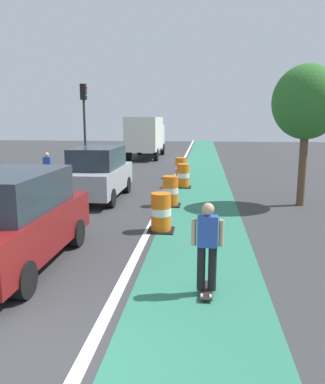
{
  "coord_description": "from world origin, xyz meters",
  "views": [
    {
      "loc": [
        2.42,
        -4.2,
        3.13
      ],
      "look_at": [
        1.29,
        6.42,
        1.1
      ],
      "focal_mm": 36.23,
      "sensor_mm": 36.0,
      "label": 1
    }
  ],
  "objects_px": {
    "skateboarder_on_lane": "(207,246)",
    "traffic_barrel_front": "(161,213)",
    "traffic_light_corner": "(84,112)",
    "parked_suv_nearest": "(14,220)",
    "pedestrian_crossing": "(48,169)",
    "delivery_truck_down_block": "(146,135)",
    "traffic_barrel_back": "(183,176)",
    "parked_suv_second": "(98,173)",
    "street_tree_sidewalk": "(307,103)",
    "traffic_barrel_far": "(181,168)",
    "traffic_barrel_mid": "(170,191)"
  },
  "relations": [
    {
      "from": "skateboarder_on_lane",
      "to": "traffic_barrel_front",
      "type": "height_order",
      "value": "skateboarder_on_lane"
    },
    {
      "from": "traffic_light_corner",
      "to": "parked_suv_nearest",
      "type": "bearing_deg",
      "value": -78.44
    },
    {
      "from": "traffic_barrel_front",
      "to": "pedestrian_crossing",
      "type": "height_order",
      "value": "pedestrian_crossing"
    },
    {
      "from": "delivery_truck_down_block",
      "to": "traffic_barrel_back",
      "type": "bearing_deg",
      "value": -74.64
    },
    {
      "from": "parked_suv_second",
      "to": "street_tree_sidewalk",
      "type": "height_order",
      "value": "street_tree_sidewalk"
    },
    {
      "from": "traffic_barrel_front",
      "to": "traffic_barrel_back",
      "type": "height_order",
      "value": "same"
    },
    {
      "from": "delivery_truck_down_block",
      "to": "street_tree_sidewalk",
      "type": "relative_size",
      "value": 1.52
    },
    {
      "from": "parked_suv_nearest",
      "to": "traffic_light_corner",
      "type": "relative_size",
      "value": 0.9
    },
    {
      "from": "traffic_barrel_far",
      "to": "delivery_truck_down_block",
      "type": "height_order",
      "value": "delivery_truck_down_block"
    },
    {
      "from": "traffic_barrel_mid",
      "to": "skateboarder_on_lane",
      "type": "bearing_deg",
      "value": -79.86
    },
    {
      "from": "traffic_barrel_back",
      "to": "traffic_light_corner",
      "type": "xyz_separation_m",
      "value": [
        -6.09,
        4.91,
        2.97
      ]
    },
    {
      "from": "pedestrian_crossing",
      "to": "street_tree_sidewalk",
      "type": "xyz_separation_m",
      "value": [
        10.68,
        -2.66,
        2.8
      ]
    },
    {
      "from": "delivery_truck_down_block",
      "to": "parked_suv_second",
      "type": "bearing_deg",
      "value": -88.18
    },
    {
      "from": "traffic_barrel_far",
      "to": "delivery_truck_down_block",
      "type": "xyz_separation_m",
      "value": [
        -3.41,
        10.63,
        1.31
      ]
    },
    {
      "from": "traffic_barrel_front",
      "to": "parked_suv_nearest",
      "type": "bearing_deg",
      "value": -133.39
    },
    {
      "from": "parked_suv_second",
      "to": "traffic_barrel_mid",
      "type": "height_order",
      "value": "parked_suv_second"
    },
    {
      "from": "traffic_barrel_mid",
      "to": "traffic_barrel_back",
      "type": "distance_m",
      "value": 3.88
    },
    {
      "from": "parked_suv_nearest",
      "to": "pedestrian_crossing",
      "type": "distance_m",
      "value": 9.98
    },
    {
      "from": "traffic_barrel_front",
      "to": "skateboarder_on_lane",
      "type": "bearing_deg",
      "value": -72.02
    },
    {
      "from": "street_tree_sidewalk",
      "to": "traffic_barrel_far",
      "type": "bearing_deg",
      "value": 128.12
    },
    {
      "from": "parked_suv_nearest",
      "to": "traffic_barrel_front",
      "type": "bearing_deg",
      "value": 46.61
    },
    {
      "from": "pedestrian_crossing",
      "to": "parked_suv_second",
      "type": "bearing_deg",
      "value": -37.63
    },
    {
      "from": "traffic_barrel_back",
      "to": "street_tree_sidewalk",
      "type": "height_order",
      "value": "street_tree_sidewalk"
    },
    {
      "from": "parked_suv_second",
      "to": "delivery_truck_down_block",
      "type": "bearing_deg",
      "value": 91.82
    },
    {
      "from": "pedestrian_crossing",
      "to": "skateboarder_on_lane",
      "type": "bearing_deg",
      "value": -55.15
    },
    {
      "from": "parked_suv_second",
      "to": "traffic_barrel_far",
      "type": "bearing_deg",
      "value": 63.29
    },
    {
      "from": "skateboarder_on_lane",
      "to": "pedestrian_crossing",
      "type": "height_order",
      "value": "skateboarder_on_lane"
    },
    {
      "from": "parked_suv_second",
      "to": "traffic_light_corner",
      "type": "relative_size",
      "value": 0.9
    },
    {
      "from": "parked_suv_nearest",
      "to": "traffic_barrel_back",
      "type": "bearing_deg",
      "value": 73.29
    },
    {
      "from": "traffic_barrel_far",
      "to": "street_tree_sidewalk",
      "type": "xyz_separation_m",
      "value": [
        4.76,
        -6.06,
        3.14
      ]
    },
    {
      "from": "parked_suv_nearest",
      "to": "pedestrian_crossing",
      "type": "bearing_deg",
      "value": 108.56
    },
    {
      "from": "traffic_barrel_back",
      "to": "delivery_truck_down_block",
      "type": "relative_size",
      "value": 0.14
    },
    {
      "from": "skateboarder_on_lane",
      "to": "traffic_barrel_back",
      "type": "height_order",
      "value": "skateboarder_on_lane"
    },
    {
      "from": "traffic_barrel_back",
      "to": "traffic_light_corner",
      "type": "height_order",
      "value": "traffic_light_corner"
    },
    {
      "from": "traffic_barrel_mid",
      "to": "traffic_light_corner",
      "type": "bearing_deg",
      "value": 123.61
    },
    {
      "from": "traffic_barrel_mid",
      "to": "delivery_truck_down_block",
      "type": "distance_m",
      "value": 17.68
    },
    {
      "from": "traffic_barrel_front",
      "to": "traffic_light_corner",
      "type": "bearing_deg",
      "value": 115.95
    },
    {
      "from": "parked_suv_nearest",
      "to": "traffic_barrel_far",
      "type": "height_order",
      "value": "parked_suv_nearest"
    },
    {
      "from": "parked_suv_nearest",
      "to": "traffic_light_corner",
      "type": "height_order",
      "value": "traffic_light_corner"
    },
    {
      "from": "traffic_barrel_back",
      "to": "traffic_light_corner",
      "type": "distance_m",
      "value": 8.37
    },
    {
      "from": "parked_suv_second",
      "to": "traffic_barrel_mid",
      "type": "xyz_separation_m",
      "value": [
        2.92,
        -0.92,
        -0.5
      ]
    },
    {
      "from": "skateboarder_on_lane",
      "to": "parked_suv_nearest",
      "type": "relative_size",
      "value": 0.37
    },
    {
      "from": "parked_suv_second",
      "to": "traffic_barrel_mid",
      "type": "bearing_deg",
      "value": -17.54
    },
    {
      "from": "traffic_barrel_front",
      "to": "traffic_barrel_mid",
      "type": "bearing_deg",
      "value": 90.31
    },
    {
      "from": "street_tree_sidewalk",
      "to": "pedestrian_crossing",
      "type": "bearing_deg",
      "value": 166.03
    },
    {
      "from": "skateboarder_on_lane",
      "to": "parked_suv_nearest",
      "type": "distance_m",
      "value": 4.15
    },
    {
      "from": "parked_suv_second",
      "to": "pedestrian_crossing",
      "type": "bearing_deg",
      "value": 142.37
    },
    {
      "from": "parked_suv_nearest",
      "to": "traffic_barrel_far",
      "type": "relative_size",
      "value": 4.22
    },
    {
      "from": "street_tree_sidewalk",
      "to": "delivery_truck_down_block",
      "type": "bearing_deg",
      "value": 116.07
    },
    {
      "from": "traffic_barrel_front",
      "to": "traffic_light_corner",
      "type": "xyz_separation_m",
      "value": [
        -5.85,
        12.03,
        2.97
      ]
    }
  ]
}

